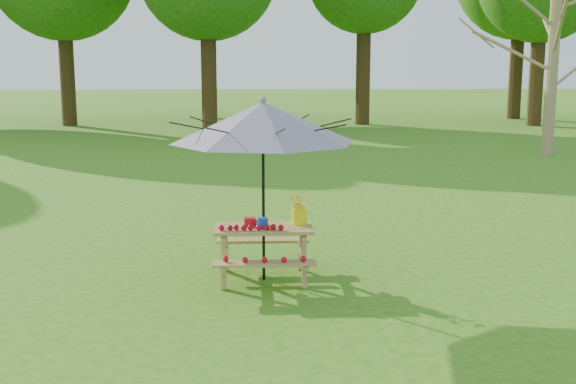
{
  "coord_description": "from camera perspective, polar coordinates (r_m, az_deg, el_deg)",
  "views": [
    {
      "loc": [
        -5.08,
        -6.7,
        2.68
      ],
      "look_at": [
        -4.65,
        1.9,
        1.1
      ],
      "focal_mm": 45.0,
      "sensor_mm": 36.0,
      "label": 1
    }
  ],
  "objects": [
    {
      "name": "picnic_table",
      "position": [
        8.92,
        -1.93,
        -4.91
      ],
      "size": [
        1.2,
        1.32,
        0.67
      ],
      "color": "#9A8045",
      "rests_on": "ground"
    },
    {
      "name": "patio_umbrella",
      "position": [
        8.64,
        -2.0,
        5.53
      ],
      "size": [
        2.62,
        2.62,
        2.25
      ],
      "color": "black",
      "rests_on": "ground"
    },
    {
      "name": "produce_bins",
      "position": [
        8.85,
        -2.46,
        -2.4
      ],
      "size": [
        0.29,
        0.36,
        0.13
      ],
      "color": "red",
      "rests_on": "picnic_table"
    },
    {
      "name": "tomatoes_row",
      "position": [
        8.65,
        -2.92,
        -2.82
      ],
      "size": [
        0.77,
        0.13,
        0.07
      ],
      "primitive_type": null,
      "color": "red",
      "rests_on": "picnic_table"
    },
    {
      "name": "flower_bucket",
      "position": [
        8.93,
        0.92,
        -1.15
      ],
      "size": [
        0.3,
        0.28,
        0.42
      ],
      "color": "#FAF60D",
      "rests_on": "picnic_table"
    }
  ]
}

